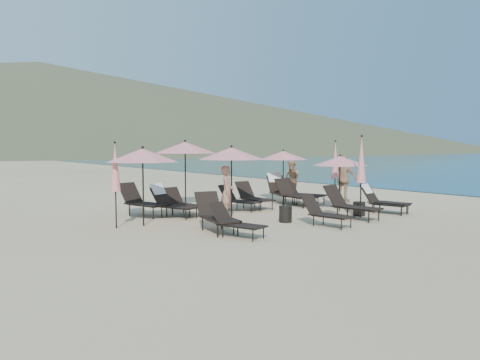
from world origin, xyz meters
TOP-DOWN VIEW (x-y plane):
  - ground at (0.00, 0.00)m, footprint 800.00×800.00m
  - volcanic_headland at (71.37, 302.62)m, footprint 690.00×690.00m
  - lounger_0 at (-4.17, -0.29)m, footprint 0.99×1.57m
  - lounger_1 at (-4.13, 0.67)m, footprint 1.00×1.85m
  - lounger_2 at (-1.17, -0.47)m, footprint 0.78×1.56m
  - lounger_3 at (0.44, 0.02)m, footprint 0.91×1.86m
  - lounger_4 at (2.50, 0.33)m, footprint 0.94×1.74m
  - lounger_5 at (2.32, 0.28)m, footprint 0.90×1.64m
  - lounger_6 at (-4.52, 4.54)m, footprint 1.19×1.96m
  - lounger_7 at (-3.90, 3.71)m, footprint 1.14×1.80m
  - lounger_8 at (-1.22, 3.69)m, footprint 1.04×1.66m
  - lounger_9 at (-0.44, 3.84)m, footprint 0.66×1.68m
  - lounger_10 at (1.53, 4.59)m, footprint 1.27×2.03m
  - lounger_11 at (1.95, 3.78)m, footprint 1.22×1.87m
  - lounger_12 at (-3.28, 4.07)m, footprint 0.80×1.58m
  - lounger_13 at (1.26, 3.49)m, footprint 0.70×1.78m
  - umbrella_open_0 at (-5.32, 2.63)m, footprint 2.12×2.12m
  - umbrella_open_1 at (-2.34, 2.52)m, footprint 2.15×2.15m
  - umbrella_open_2 at (1.51, 1.42)m, footprint 1.86×1.86m
  - umbrella_open_3 at (-2.32, 5.55)m, footprint 2.35×2.35m
  - umbrella_open_4 at (2.02, 5.00)m, footprint 2.01×2.01m
  - umbrella_closed_0 at (0.89, -0.02)m, footprint 0.31×0.31m
  - umbrella_closed_1 at (2.44, 2.50)m, footprint 0.29×0.29m
  - umbrella_closed_2 at (-6.11, 2.68)m, footprint 0.28×0.28m
  - side_table_0 at (-1.61, 0.73)m, footprint 0.39×0.39m
  - side_table_1 at (1.24, 0.32)m, footprint 0.39×0.39m
  - beachgoer_a at (-2.64, 2.32)m, footprint 0.70×0.72m
  - beachgoer_b at (3.34, 5.91)m, footprint 0.68×0.84m
  - beachgoer_c at (3.71, 3.19)m, footprint 0.70×1.20m

SIDE VIEW (x-z plane):
  - ground at x=0.00m, z-range 0.00..0.00m
  - side_table_1 at x=1.24m, z-range 0.00..0.46m
  - side_table_0 at x=-1.61m, z-range 0.00..0.49m
  - lounger_0 at x=-4.17m, z-range -0.03..0.82m
  - lounger_2 at x=-1.17m, z-range -0.03..0.83m
  - lounger_12 at x=-3.28m, z-range -0.03..0.84m
  - lounger_8 at x=-1.22m, z-range -0.03..0.86m
  - lounger_4 at x=2.50m, z-range -0.03..0.92m
  - lounger_9 at x=-0.44m, z-range -0.03..0.93m
  - lounger_5 at x=2.32m, z-range -0.02..0.95m
  - lounger_11 at x=1.95m, z-range -0.03..0.97m
  - lounger_1 at x=-4.13m, z-range -0.03..0.98m
  - lounger_13 at x=1.26m, z-range -0.03..0.99m
  - lounger_3 at x=0.44m, z-range -0.03..0.99m
  - lounger_6 at x=-4.52m, z-range -0.03..1.02m
  - lounger_7 at x=-3.90m, z-range -0.02..1.03m
  - lounger_10 at x=1.53m, z-range -0.03..1.17m
  - beachgoer_b at x=3.34m, z-range 0.00..1.66m
  - beachgoer_a at x=-2.64m, z-range 0.00..1.66m
  - beachgoer_c at x=3.71m, z-range 0.00..1.93m
  - umbrella_closed_2 at x=-6.11m, z-range 0.47..2.88m
  - umbrella_closed_1 at x=2.44m, z-range 0.49..3.00m
  - umbrella_open_2 at x=1.51m, z-range 0.77..2.77m
  - umbrella_closed_0 at x=0.89m, z-range 0.52..3.15m
  - umbrella_open_4 at x=2.02m, z-range 0.83..2.99m
  - umbrella_open_0 at x=-5.32m, z-range 0.88..3.15m
  - umbrella_open_1 at x=-2.34m, z-range 0.89..3.20m
  - umbrella_open_3 at x=-2.32m, z-range 0.97..3.49m
  - volcanic_headland at x=71.37m, z-range -1.01..53.99m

